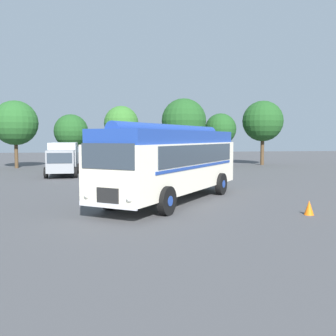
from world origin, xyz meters
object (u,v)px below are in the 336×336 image
Objects in this scene: vintage_bus at (173,160)px; box_van at (63,158)px; car_mid_right at (171,163)px; traffic_cone at (309,208)px; car_mid_left at (136,164)px; car_near_left at (99,164)px.

vintage_bus reaches higher than box_van.
traffic_cone is (2.62, -17.18, -0.57)m from car_mid_right.
car_mid_left reaches higher than traffic_cone.
car_mid_right is (5.61, 0.15, 0.00)m from car_near_left.
car_near_left is 7.81× the size of traffic_cone.
car_near_left is at bearing 177.88° from car_mid_left.
box_van is (-5.61, 0.34, 0.52)m from car_mid_left.
car_mid_left is at bearing -174.62° from car_mid_right.
box_van is 20.49m from traffic_cone.
car_near_left is at bearing -4.92° from box_van.
car_mid_left is at bearing 107.58° from traffic_cone.
vintage_bus is at bearing -86.48° from car_mid_left.
car_mid_left is at bearing -2.12° from car_near_left.
car_mid_right is at bearing 81.66° from vintage_bus.
car_near_left is 1.00× the size of car_mid_left.
traffic_cone is (8.24, -17.03, -0.57)m from car_near_left.
car_mid_right is (1.94, 13.23, -1.05)m from vintage_bus.
box_van is (-8.34, 0.08, 0.52)m from car_mid_right.
traffic_cone is (4.56, -3.96, -1.62)m from vintage_bus.
box_van reaches higher than car_mid_left.
car_mid_right is at bearing 1.55° from car_near_left.
box_van is at bearing 179.43° from car_mid_right.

